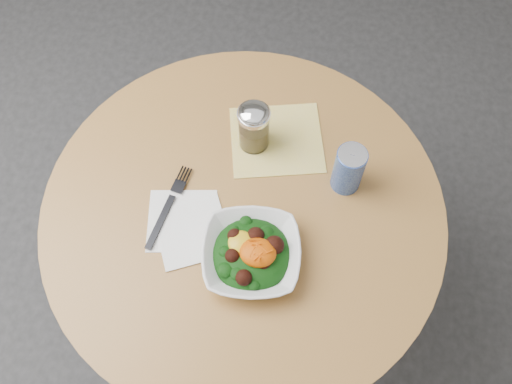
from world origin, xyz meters
TOP-DOWN VIEW (x-y plane):
  - ground at (0.00, 0.00)m, footprint 6.00×6.00m
  - table at (0.00, 0.00)m, footprint 0.90×0.90m
  - cloth_napkin at (0.05, 0.19)m, footprint 0.25×0.24m
  - paper_napkins at (-0.11, -0.06)m, footprint 0.21×0.21m
  - salad_bowl at (0.03, -0.11)m, footprint 0.23×0.23m
  - fork at (-0.16, -0.01)m, footprint 0.07×0.21m
  - spice_shaker at (0.00, 0.17)m, footprint 0.07×0.07m
  - beverage_can at (0.22, 0.10)m, footprint 0.07×0.07m

SIDE VIEW (x-z plane):
  - ground at x=0.00m, z-range 0.00..0.00m
  - table at x=0.00m, z-range 0.18..0.93m
  - cloth_napkin at x=0.05m, z-range 0.75..0.75m
  - paper_napkins at x=-0.11m, z-range 0.75..0.75m
  - fork at x=-0.16m, z-range 0.75..0.76m
  - salad_bowl at x=0.03m, z-range 0.74..0.82m
  - beverage_can at x=0.22m, z-range 0.75..0.88m
  - spice_shaker at x=0.00m, z-range 0.75..0.88m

